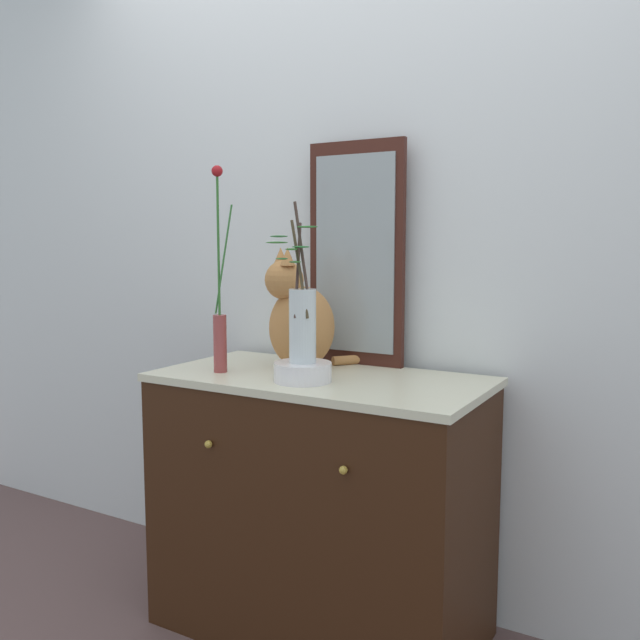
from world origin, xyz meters
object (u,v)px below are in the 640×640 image
sideboard (320,504)px  cat_sitting (300,319)px  vase_slim_green (220,318)px  vase_glass_clear (302,319)px  mirror_leaning (356,254)px  bowl_porcelain (303,372)px

sideboard → cat_sitting: cat_sitting is taller
sideboard → cat_sitting: bearing=148.2°
sideboard → vase_slim_green: 0.70m
vase_glass_clear → sideboard: bearing=90.5°
cat_sitting → mirror_leaning: bearing=54.1°
vase_glass_clear → cat_sitting: bearing=124.1°
vase_slim_green → vase_glass_clear: vase_slim_green is taller
mirror_leaning → bowl_porcelain: 0.50m
mirror_leaning → vase_slim_green: (-0.31, -0.36, -0.21)m
cat_sitting → vase_slim_green: bearing=-134.8°
sideboard → vase_glass_clear: size_ratio=2.18×
cat_sitting → sideboard: bearing=-31.8°
bowl_porcelain → vase_glass_clear: bearing=-116.3°
bowl_porcelain → cat_sitting: bearing=124.8°
sideboard → mirror_leaning: 0.85m
sideboard → cat_sitting: (-0.13, 0.08, 0.60)m
sideboard → bowl_porcelain: size_ratio=5.96×
sideboard → mirror_leaning: bearing=90.2°
mirror_leaning → bowl_porcelain: mirror_leaning is taller
vase_glass_clear → bowl_porcelain: bearing=63.7°
mirror_leaning → cat_sitting: 0.30m
vase_slim_green → vase_glass_clear: bearing=0.8°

